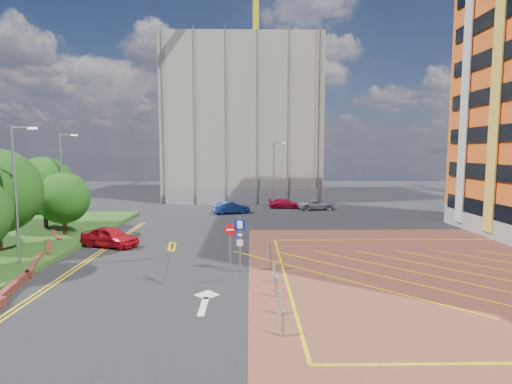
{
  "coord_description": "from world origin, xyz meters",
  "views": [
    {
      "loc": [
        1.08,
        -21.11,
        6.85
      ],
      "look_at": [
        1.47,
        5.16,
        4.15
      ],
      "focal_mm": 28.0,
      "sensor_mm": 36.0,
      "label": 1
    }
  ],
  "objects_px": {
    "warning_sign": "(169,258)",
    "car_red_back": "(285,204)",
    "lamp_left_far": "(63,178)",
    "lamp_back": "(274,171)",
    "sign_cluster": "(236,238)",
    "car_silver_back": "(316,205)",
    "car_red_left": "(110,237)",
    "tree_c": "(63,198)",
    "tree_d": "(44,186)",
    "lamp_left_near": "(16,189)",
    "car_blue_back": "(231,208)"
  },
  "relations": [
    {
      "from": "car_red_back",
      "to": "car_blue_back",
      "type": "bearing_deg",
      "value": 127.93
    },
    {
      "from": "lamp_left_near",
      "to": "lamp_back",
      "type": "relative_size",
      "value": 1.0
    },
    {
      "from": "tree_d",
      "to": "lamp_left_far",
      "type": "distance_m",
      "value": 2.44
    },
    {
      "from": "sign_cluster",
      "to": "lamp_back",
      "type": "bearing_deg",
      "value": 82.03
    },
    {
      "from": "car_silver_back",
      "to": "car_red_back",
      "type": "bearing_deg",
      "value": 61.91
    },
    {
      "from": "lamp_back",
      "to": "sign_cluster",
      "type": "relative_size",
      "value": 2.5
    },
    {
      "from": "lamp_left_far",
      "to": "car_silver_back",
      "type": "height_order",
      "value": "lamp_left_far"
    },
    {
      "from": "tree_c",
      "to": "lamp_back",
      "type": "distance_m",
      "value": 25.19
    },
    {
      "from": "car_red_left",
      "to": "lamp_left_far",
      "type": "bearing_deg",
      "value": 67.39
    },
    {
      "from": "tree_c",
      "to": "car_silver_back",
      "type": "relative_size",
      "value": 1.17
    },
    {
      "from": "sign_cluster",
      "to": "lamp_left_near",
      "type": "bearing_deg",
      "value": 175.44
    },
    {
      "from": "tree_c",
      "to": "lamp_back",
      "type": "height_order",
      "value": "lamp_back"
    },
    {
      "from": "car_red_left",
      "to": "warning_sign",
      "type": "bearing_deg",
      "value": -125.33
    },
    {
      "from": "tree_c",
      "to": "warning_sign",
      "type": "height_order",
      "value": "tree_c"
    },
    {
      "from": "lamp_left_near",
      "to": "car_red_left",
      "type": "height_order",
      "value": "lamp_left_near"
    },
    {
      "from": "sign_cluster",
      "to": "car_silver_back",
      "type": "distance_m",
      "value": 25.69
    },
    {
      "from": "car_blue_back",
      "to": "tree_c",
      "type": "bearing_deg",
      "value": 117.48
    },
    {
      "from": "lamp_left_far",
      "to": "car_red_left",
      "type": "bearing_deg",
      "value": -41.64
    },
    {
      "from": "lamp_back",
      "to": "sign_cluster",
      "type": "distance_m",
      "value": 27.38
    },
    {
      "from": "tree_c",
      "to": "car_silver_back",
      "type": "xyz_separation_m",
      "value": [
        22.31,
        15.18,
        -2.61
      ]
    },
    {
      "from": "sign_cluster",
      "to": "car_red_back",
      "type": "distance_m",
      "value": 25.94
    },
    {
      "from": "sign_cluster",
      "to": "car_red_left",
      "type": "height_order",
      "value": "sign_cluster"
    },
    {
      "from": "tree_d",
      "to": "warning_sign",
      "type": "xyz_separation_m",
      "value": [
        13.45,
        -14.11,
        -2.44
      ]
    },
    {
      "from": "car_silver_back",
      "to": "car_blue_back",
      "type": "bearing_deg",
      "value": 96.77
    },
    {
      "from": "lamp_left_near",
      "to": "car_blue_back",
      "type": "xyz_separation_m",
      "value": [
        11.41,
        20.41,
        -4.0
      ]
    },
    {
      "from": "warning_sign",
      "to": "car_red_left",
      "type": "bearing_deg",
      "value": 125.64
    },
    {
      "from": "lamp_left_near",
      "to": "lamp_back",
      "type": "bearing_deg",
      "value": 57.6
    },
    {
      "from": "lamp_left_far",
      "to": "tree_d",
      "type": "bearing_deg",
      "value": 154.32
    },
    {
      "from": "tree_d",
      "to": "lamp_left_near",
      "type": "relative_size",
      "value": 0.76
    },
    {
      "from": "tree_d",
      "to": "lamp_left_near",
      "type": "bearing_deg",
      "value": -69.65
    },
    {
      "from": "tree_c",
      "to": "lamp_back",
      "type": "bearing_deg",
      "value": 45.68
    },
    {
      "from": "lamp_left_near",
      "to": "sign_cluster",
      "type": "xyz_separation_m",
      "value": [
        12.72,
        -1.02,
        -2.71
      ]
    },
    {
      "from": "tree_c",
      "to": "lamp_left_far",
      "type": "bearing_deg",
      "value": 114.71
    },
    {
      "from": "lamp_left_near",
      "to": "lamp_left_far",
      "type": "xyz_separation_m",
      "value": [
        -2.0,
        10.0,
        0.0
      ]
    },
    {
      "from": "lamp_left_far",
      "to": "car_red_back",
      "type": "bearing_deg",
      "value": 36.21
    },
    {
      "from": "car_red_left",
      "to": "car_blue_back",
      "type": "height_order",
      "value": "car_red_left"
    },
    {
      "from": "car_blue_back",
      "to": "car_red_back",
      "type": "xyz_separation_m",
      "value": [
        6.27,
        4.0,
        -0.09
      ]
    },
    {
      "from": "warning_sign",
      "to": "car_red_back",
      "type": "relative_size",
      "value": 0.58
    },
    {
      "from": "tree_c",
      "to": "car_blue_back",
      "type": "distance_m",
      "value": 17.79
    },
    {
      "from": "sign_cluster",
      "to": "car_red_left",
      "type": "relative_size",
      "value": 0.76
    },
    {
      "from": "lamp_left_far",
      "to": "tree_c",
      "type": "bearing_deg",
      "value": -65.29
    },
    {
      "from": "lamp_left_far",
      "to": "car_silver_back",
      "type": "distance_m",
      "value": 27.02
    },
    {
      "from": "tree_d",
      "to": "car_silver_back",
      "type": "relative_size",
      "value": 1.45
    },
    {
      "from": "car_blue_back",
      "to": "car_red_back",
      "type": "height_order",
      "value": "car_blue_back"
    },
    {
      "from": "car_silver_back",
      "to": "car_red_left",
      "type": "bearing_deg",
      "value": 126.34
    },
    {
      "from": "car_blue_back",
      "to": "warning_sign",
      "type": "bearing_deg",
      "value": 157.7
    },
    {
      "from": "lamp_left_near",
      "to": "lamp_back",
      "type": "height_order",
      "value": "lamp_left_near"
    },
    {
      "from": "lamp_back",
      "to": "car_blue_back",
      "type": "distance_m",
      "value": 8.42
    },
    {
      "from": "sign_cluster",
      "to": "car_red_left",
      "type": "bearing_deg",
      "value": 146.33
    },
    {
      "from": "lamp_left_far",
      "to": "sign_cluster",
      "type": "distance_m",
      "value": 18.58
    }
  ]
}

